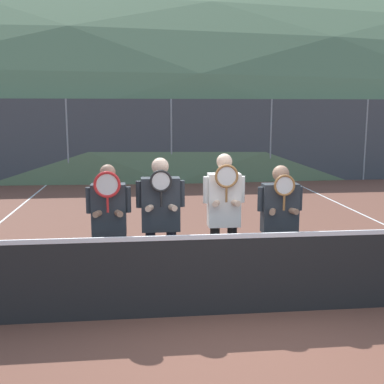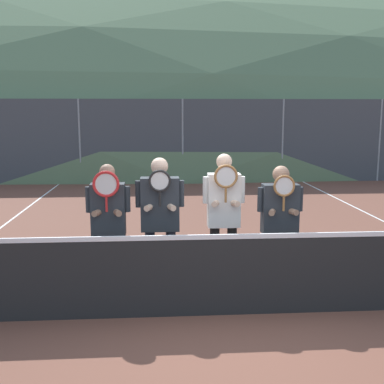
# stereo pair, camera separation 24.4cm
# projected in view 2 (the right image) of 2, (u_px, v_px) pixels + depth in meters

# --- Properties ---
(ground_plane) EXTENTS (120.00, 120.00, 0.00)m
(ground_plane) POSITION_uv_depth(u_px,v_px,m) (229.00, 315.00, 5.80)
(ground_plane) COLOR brown
(hill_distant) EXTENTS (143.83, 79.91, 27.97)m
(hill_distant) POSITION_uv_depth(u_px,v_px,m) (165.00, 132.00, 55.40)
(hill_distant) COLOR #5B7551
(hill_distant) RESTS_ON ground_plane
(clubhouse_building) EXTENTS (18.89, 5.50, 3.97)m
(clubhouse_building) POSITION_uv_depth(u_px,v_px,m) (168.00, 119.00, 24.44)
(clubhouse_building) COLOR beige
(clubhouse_building) RESTS_ON ground_plane
(fence_back) EXTENTS (20.54, 0.06, 2.81)m
(fence_back) POSITION_uv_depth(u_px,v_px,m) (183.00, 141.00, 16.15)
(fence_back) COLOR gray
(fence_back) RESTS_ON ground_plane
(tennis_net) EXTENTS (11.15, 0.09, 1.10)m
(tennis_net) POSITION_uv_depth(u_px,v_px,m) (230.00, 274.00, 5.71)
(tennis_net) COLOR gray
(tennis_net) RESTS_ON ground_plane
(player_leftmost) EXTENTS (0.57, 0.34, 1.77)m
(player_leftmost) POSITION_uv_depth(u_px,v_px,m) (108.00, 220.00, 6.15)
(player_leftmost) COLOR black
(player_leftmost) RESTS_ON ground_plane
(player_center_left) EXTENTS (0.63, 0.34, 1.84)m
(player_center_left) POSITION_uv_depth(u_px,v_px,m) (160.00, 214.00, 6.25)
(player_center_left) COLOR #232838
(player_center_left) RESTS_ON ground_plane
(player_center_right) EXTENTS (0.56, 0.34, 1.87)m
(player_center_right) POSITION_uv_depth(u_px,v_px,m) (224.00, 212.00, 6.39)
(player_center_right) COLOR black
(player_center_right) RESTS_ON ground_plane
(player_rightmost) EXTENTS (0.61, 0.34, 1.72)m
(player_rightmost) POSITION_uv_depth(u_px,v_px,m) (280.00, 218.00, 6.33)
(player_rightmost) COLOR #232838
(player_rightmost) RESTS_ON ground_plane
(car_far_left) EXTENTS (4.20, 1.98, 1.78)m
(car_far_left) POSITION_uv_depth(u_px,v_px,m) (47.00, 151.00, 18.48)
(car_far_left) COLOR slate
(car_far_left) RESTS_ON ground_plane
(car_left_of_center) EXTENTS (4.71, 2.10, 1.74)m
(car_left_of_center) POSITION_uv_depth(u_px,v_px,m) (183.00, 149.00, 19.18)
(car_left_of_center) COLOR slate
(car_left_of_center) RESTS_ON ground_plane
(car_center) EXTENTS (4.74, 1.96, 1.66)m
(car_center) POSITION_uv_depth(u_px,v_px,m) (318.00, 150.00, 19.57)
(car_center) COLOR #B2B7BC
(car_center) RESTS_ON ground_plane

